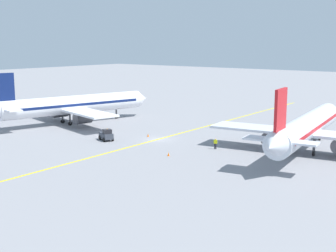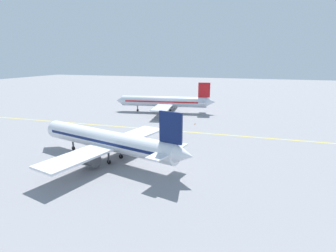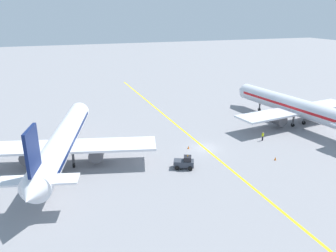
% 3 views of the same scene
% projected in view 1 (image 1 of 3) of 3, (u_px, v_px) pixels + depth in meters
% --- Properties ---
extents(ground_plane, '(400.00, 400.00, 0.00)m').
position_uv_depth(ground_plane, '(158.00, 139.00, 78.11)').
color(ground_plane, gray).
extents(apron_yellow_centreline, '(2.89, 119.98, 0.01)m').
position_uv_depth(apron_yellow_centreline, '(158.00, 139.00, 78.11)').
color(apron_yellow_centreline, yellow).
rests_on(apron_yellow_centreline, ground).
extents(airplane_at_gate, '(28.42, 35.12, 10.60)m').
position_uv_depth(airplane_at_gate, '(73.00, 105.00, 92.64)').
color(airplane_at_gate, white).
rests_on(airplane_at_gate, ground).
extents(airplane_adjacent_stand, '(28.45, 35.51, 10.60)m').
position_uv_depth(airplane_adjacent_stand, '(306.00, 128.00, 68.15)').
color(airplane_adjacent_stand, silver).
rests_on(airplane_adjacent_stand, ground).
extents(baggage_tug_dark, '(3.35, 2.68, 2.11)m').
position_uv_depth(baggage_tug_dark, '(106.00, 135.00, 77.09)').
color(baggage_tug_dark, '#333842').
rests_on(baggage_tug_dark, ground).
extents(ground_crew_worker, '(0.56, 0.31, 1.68)m').
position_uv_depth(ground_crew_worker, '(215.00, 143.00, 70.85)').
color(ground_crew_worker, '#23232D').
rests_on(ground_crew_worker, ground).
extents(traffic_cone_near_nose, '(0.32, 0.32, 0.55)m').
position_uv_depth(traffic_cone_near_nose, '(148.00, 135.00, 80.30)').
color(traffic_cone_near_nose, orange).
rests_on(traffic_cone_near_nose, ground).
extents(traffic_cone_mid_apron, '(0.32, 0.32, 0.55)m').
position_uv_depth(traffic_cone_mid_apron, '(168.00, 154.00, 66.67)').
color(traffic_cone_mid_apron, orange).
rests_on(traffic_cone_mid_apron, ground).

